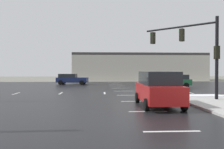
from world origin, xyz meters
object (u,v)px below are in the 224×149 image
suv_red (158,88)px  sedan_green (173,81)px  traffic_signal_mast (194,45)px  sedan_black (157,79)px  sedan_navy (71,79)px

suv_red → sedan_green: size_ratio=1.06×
traffic_signal_mast → sedan_black: 15.79m
traffic_signal_mast → sedan_navy: traffic_signal_mast is taller
sedan_black → sedan_navy: size_ratio=1.00×
sedan_green → sedan_navy: same height
sedan_green → sedan_black: bearing=-76.0°
traffic_signal_mast → suv_red: traffic_signal_mast is taller
suv_red → sedan_navy: 23.02m
suv_red → traffic_signal_mast: bearing=-44.6°
traffic_signal_mast → sedan_green: 11.80m
sedan_navy → traffic_signal_mast: bearing=-52.8°
sedan_black → suv_red: (-4.49, -18.88, 0.24)m
suv_red → sedan_navy: suv_red is taller
traffic_signal_mast → sedan_navy: (-11.02, 18.31, -3.13)m
traffic_signal_mast → sedan_black: (1.01, 15.44, -3.13)m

